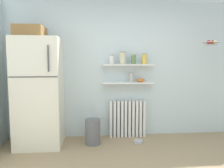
% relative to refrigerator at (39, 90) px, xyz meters
% --- Properties ---
extents(back_wall, '(7.04, 0.10, 2.60)m').
position_rel_refrigerator_xyz_m(back_wall, '(1.53, 0.39, 0.35)').
color(back_wall, silver).
rests_on(back_wall, ground_plane).
extents(refrigerator, '(0.74, 0.72, 2.01)m').
position_rel_refrigerator_xyz_m(refrigerator, '(0.00, 0.00, 0.00)').
color(refrigerator, silver).
rests_on(refrigerator, ground_plane).
extents(radiator, '(0.69, 0.12, 0.70)m').
position_rel_refrigerator_xyz_m(radiator, '(1.57, 0.26, -0.60)').
color(radiator, white).
rests_on(radiator, ground_plane).
extents(wall_shelf_lower, '(0.96, 0.22, 0.02)m').
position_rel_refrigerator_xyz_m(wall_shelf_lower, '(1.57, 0.23, 0.09)').
color(wall_shelf_lower, white).
extents(wall_shelf_upper, '(0.96, 0.22, 0.02)m').
position_rel_refrigerator_xyz_m(wall_shelf_upper, '(1.57, 0.23, 0.43)').
color(wall_shelf_upper, white).
extents(storage_jar_0, '(0.09, 0.09, 0.18)m').
position_rel_refrigerator_xyz_m(storage_jar_0, '(1.26, 0.23, 0.52)').
color(storage_jar_0, silver).
rests_on(storage_jar_0, wall_shelf_upper).
extents(storage_jar_1, '(0.12, 0.12, 0.23)m').
position_rel_refrigerator_xyz_m(storage_jar_1, '(1.46, 0.23, 0.55)').
color(storage_jar_1, beige).
rests_on(storage_jar_1, wall_shelf_upper).
extents(storage_jar_2, '(0.09, 0.09, 0.18)m').
position_rel_refrigerator_xyz_m(storage_jar_2, '(1.67, 0.23, 0.53)').
color(storage_jar_2, '#5B7F4C').
rests_on(storage_jar_2, wall_shelf_upper).
extents(storage_jar_3, '(0.09, 0.09, 0.20)m').
position_rel_refrigerator_xyz_m(storage_jar_3, '(1.87, 0.23, 0.54)').
color(storage_jar_3, yellow).
rests_on(storage_jar_3, wall_shelf_upper).
extents(vase, '(0.08, 0.08, 0.18)m').
position_rel_refrigerator_xyz_m(vase, '(1.63, 0.23, 0.19)').
color(vase, '#B2ADA8').
rests_on(vase, wall_shelf_lower).
extents(shelf_bowl, '(0.15, 0.15, 0.07)m').
position_rel_refrigerator_xyz_m(shelf_bowl, '(1.81, 0.23, 0.14)').
color(shelf_bowl, orange).
rests_on(shelf_bowl, wall_shelf_lower).
extents(trash_bin, '(0.27, 0.27, 0.44)m').
position_rel_refrigerator_xyz_m(trash_bin, '(0.90, -0.06, -0.73)').
color(trash_bin, slate).
rests_on(trash_bin, ground_plane).
extents(pet_food_bowl, '(0.16, 0.16, 0.05)m').
position_rel_refrigerator_xyz_m(pet_food_bowl, '(1.70, -0.10, -0.93)').
color(pet_food_bowl, '#B7B7BC').
rests_on(pet_food_bowl, ground_plane).
extents(hanging_fruit_basket, '(0.28, 0.28, 0.09)m').
position_rel_refrigerator_xyz_m(hanging_fruit_basket, '(3.01, -0.04, 0.81)').
color(hanging_fruit_basket, '#B2B2B7').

